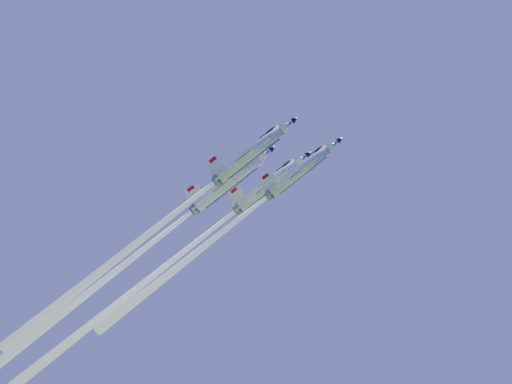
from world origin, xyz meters
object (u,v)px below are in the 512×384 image
(jet_lead, at_px, (227,228))
(jet_slot, at_px, (123,265))
(jet_right, at_px, (159,225))
(jet_left, at_px, (171,262))

(jet_lead, xyz_separation_m, jet_slot, (-17.98, -2.44, -5.60))
(jet_slot, bearing_deg, jet_lead, 79.32)
(jet_right, relative_size, jet_slot, 0.85)
(jet_right, bearing_deg, jet_left, -177.91)
(jet_slot, bearing_deg, jet_right, 40.41)
(jet_left, height_order, jet_slot, jet_left)
(jet_lead, height_order, jet_slot, jet_lead)
(jet_left, distance_m, jet_slot, 9.04)
(jet_right, height_order, jet_slot, jet_right)
(jet_left, xyz_separation_m, jet_slot, (-5.06, -7.36, -1.40))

